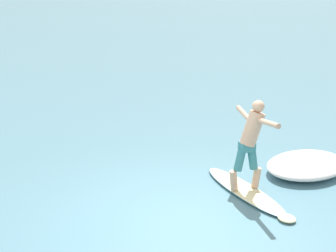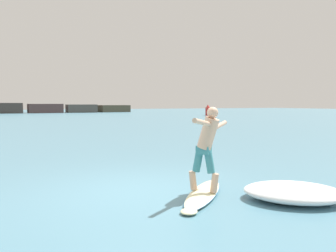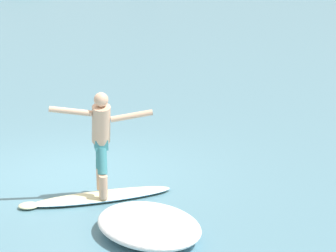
# 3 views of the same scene
# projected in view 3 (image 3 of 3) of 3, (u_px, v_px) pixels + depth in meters

# --- Properties ---
(ground_plane) EXTENTS (200.00, 200.00, 0.00)m
(ground_plane) POSITION_uv_depth(u_px,v_px,m) (75.00, 173.00, 13.66)
(ground_plane) COLOR teal
(surfboard) EXTENTS (1.99, 2.03, 0.22)m
(surfboard) POSITION_uv_depth(u_px,v_px,m) (100.00, 197.00, 12.34)
(surfboard) COLOR beige
(surfboard) RESTS_ON ground
(surfer) EXTENTS (1.33, 0.97, 1.65)m
(surfer) POSITION_uv_depth(u_px,v_px,m) (101.00, 135.00, 12.03)
(surfer) COLOR #D7A98A
(surfer) RESTS_ON surfboard
(wave_foam_at_tail) EXTENTS (2.24, 2.15, 0.31)m
(wave_foam_at_tail) POSITION_uv_depth(u_px,v_px,m) (149.00, 225.00, 10.89)
(wave_foam_at_tail) COLOR white
(wave_foam_at_tail) RESTS_ON ground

